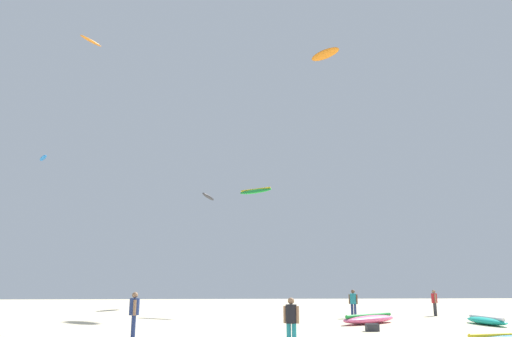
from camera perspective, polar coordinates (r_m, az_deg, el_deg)
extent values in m
cylinder|color=teal|center=(16.83, 3.85, -18.90)|extent=(0.15, 0.15, 0.79)
cylinder|color=teal|center=(16.78, 4.48, -18.91)|extent=(0.15, 0.15, 0.79)
cylinder|color=black|center=(16.75, 4.12, -16.54)|extent=(0.36, 0.36, 0.59)
cylinder|color=#936B4C|center=(16.81, 3.39, -16.62)|extent=(0.11, 0.11, 0.55)
cylinder|color=#936B4C|center=(16.70, 4.86, -16.62)|extent=(0.11, 0.11, 0.55)
sphere|color=#936B4C|center=(16.73, 4.10, -15.14)|extent=(0.21, 0.21, 0.21)
cylinder|color=#2D2D33|center=(35.51, 20.21, -15.17)|extent=(0.15, 0.15, 0.82)
cylinder|color=#2D2D33|center=(35.69, 20.10, -15.17)|extent=(0.15, 0.15, 0.82)
cylinder|color=#B21E23|center=(35.57, 20.06, -14.01)|extent=(0.38, 0.38, 0.62)
cylinder|color=#936B4C|center=(35.36, 20.19, -14.05)|extent=(0.11, 0.11, 0.57)
cylinder|color=#936B4C|center=(35.78, 19.94, -14.05)|extent=(0.11, 0.11, 0.57)
sphere|color=#936B4C|center=(35.56, 20.00, -13.33)|extent=(0.22, 0.22, 0.22)
cylinder|color=navy|center=(32.12, 11.14, -15.98)|extent=(0.16, 0.16, 0.84)
cylinder|color=navy|center=(32.08, 11.49, -15.97)|extent=(0.16, 0.16, 0.84)
cylinder|color=teal|center=(32.07, 11.26, -14.66)|extent=(0.39, 0.39, 0.63)
cylinder|color=brown|center=(32.13, 10.85, -14.72)|extent=(0.11, 0.11, 0.58)
cylinder|color=brown|center=(32.02, 11.67, -14.69)|extent=(0.11, 0.11, 0.58)
sphere|color=brown|center=(32.06, 11.22, -13.89)|extent=(0.23, 0.23, 0.23)
cylinder|color=navy|center=(20.50, -14.10, -17.46)|extent=(0.16, 0.16, 0.86)
cylinder|color=navy|center=(20.69, -14.12, -17.41)|extent=(0.16, 0.16, 0.86)
cylinder|color=navy|center=(20.55, -13.99, -15.36)|extent=(0.39, 0.39, 0.64)
cylinder|color=#936B4C|center=(20.32, -13.96, -15.46)|extent=(0.11, 0.11, 0.59)
cylinder|color=#936B4C|center=(20.78, -14.02, -15.40)|extent=(0.11, 0.11, 0.59)
sphere|color=#936B4C|center=(20.53, -13.92, -14.12)|extent=(0.23, 0.23, 0.23)
ellipsoid|color=#19B29E|center=(28.99, 25.27, -15.76)|extent=(1.00, 3.52, 0.38)
cylinder|color=white|center=(28.98, 25.24, -15.45)|extent=(0.16, 3.24, 0.15)
ellipsoid|color=#E5598C|center=(27.72, 13.06, -16.74)|extent=(4.06, 3.57, 0.46)
cylinder|color=green|center=(27.70, 13.03, -16.35)|extent=(3.17, 2.57, 0.19)
cube|color=#2D2D33|center=(23.43, 13.40, -17.59)|extent=(0.56, 0.36, 0.32)
ellipsoid|color=orange|center=(50.62, 8.05, 13.04)|extent=(2.91, 3.26, 0.87)
ellipsoid|color=orange|center=(50.37, -18.70, 13.92)|extent=(2.02, 2.55, 0.52)
ellipsoid|color=#2D2D33|center=(48.69, -5.58, -3.28)|extent=(1.70, 3.52, 0.74)
ellipsoid|color=green|center=(37.90, -0.06, -2.65)|extent=(2.82, 2.49, 0.66)
cylinder|color=yellow|center=(37.92, -0.06, -2.45)|extent=(2.19, 1.77, 0.13)
ellipsoid|color=blue|center=(57.21, -23.56, 1.14)|extent=(1.66, 2.53, 0.55)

